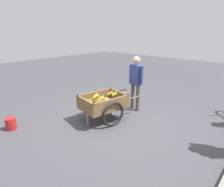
# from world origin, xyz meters

# --- Properties ---
(ground_plane) EXTENTS (24.00, 24.00, 0.00)m
(ground_plane) POSITION_xyz_m (0.00, 0.00, 0.00)
(ground_plane) COLOR #47474C
(fruit_cart) EXTENTS (1.76, 1.08, 0.73)m
(fruit_cart) POSITION_xyz_m (0.19, -0.35, 0.44)
(fruit_cart) COLOR brown
(fruit_cart) RESTS_ON ground
(vendor_person) EXTENTS (0.26, 0.52, 1.58)m
(vendor_person) POSITION_xyz_m (-0.93, -0.14, 0.94)
(vendor_person) COLOR #4C4742
(vendor_person) RESTS_ON ground
(dog) EXTENTS (0.20, 0.67, 0.40)m
(dog) POSITION_xyz_m (-0.75, -1.34, 0.27)
(dog) COLOR #AD7A38
(dog) RESTS_ON ground
(plastic_bucket) EXTENTS (0.24, 0.24, 0.28)m
(plastic_bucket) POSITION_xyz_m (2.04, -1.63, 0.14)
(plastic_bucket) COLOR #B21E1E
(plastic_bucket) RESTS_ON ground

